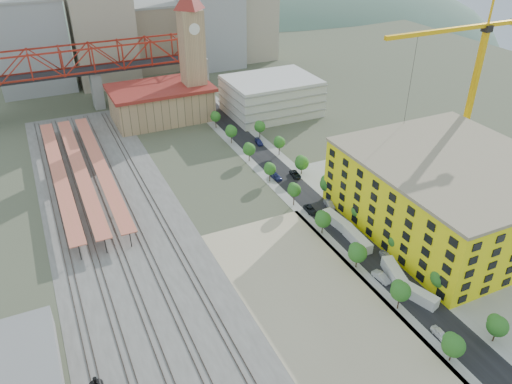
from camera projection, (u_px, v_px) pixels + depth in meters
name	position (u px, v px, depth m)	size (l,w,h in m)	color
ground	(268.00, 223.00, 131.76)	(400.00, 400.00, 0.00)	#474C38
ballast_strip	(117.00, 222.00, 132.22)	(36.00, 165.00, 0.06)	#605E59
dirt_lot	(317.00, 303.00, 105.76)	(28.00, 67.00, 0.06)	tan
street_asphalt	(294.00, 185.00, 149.28)	(12.00, 170.00, 0.06)	black
sidewalk_west	(277.00, 189.00, 147.27)	(3.00, 170.00, 0.04)	gray
sidewalk_east	(309.00, 181.00, 151.29)	(3.00, 170.00, 0.04)	gray
construction_pad	(453.00, 221.00, 132.62)	(50.00, 90.00, 0.06)	gray
rail_tracks	(110.00, 223.00, 131.50)	(26.56, 160.00, 0.18)	#382B23
platform_canopies	(80.00, 169.00, 149.79)	(16.00, 80.00, 4.12)	#D76452
station_hall	(161.00, 103.00, 190.39)	(38.00, 24.00, 13.10)	tan
clock_tower	(192.00, 42.00, 182.35)	(12.00, 12.00, 52.00)	tan
parking_garage	(271.00, 96.00, 195.86)	(34.00, 26.00, 14.00)	silver
truss_bridge	(92.00, 62.00, 194.78)	(94.00, 9.60, 25.60)	gray
construction_building	(451.00, 193.00, 126.74)	(44.60, 50.60, 18.80)	yellow
street_trees	(311.00, 201.00, 141.50)	(15.40, 124.40, 8.00)	#22661E
skyline	(148.00, 24.00, 233.69)	(133.00, 46.00, 60.00)	#9EA0A3
distant_hills	(172.00, 124.00, 391.34)	(647.00, 264.00, 227.00)	#4C6B59
tower_crane	(470.00, 70.00, 143.25)	(47.91, 2.41, 51.15)	yellow
site_trailer_a	(417.00, 294.00, 106.32)	(2.47, 9.38, 2.57)	silver
site_trailer_b	(395.00, 274.00, 112.04)	(2.59, 9.84, 2.69)	silver
site_trailer_c	(358.00, 240.00, 123.20)	(2.56, 9.72, 2.66)	silver
site_trailer_d	(337.00, 221.00, 130.42)	(2.51, 9.52, 2.61)	silver
car_0	(440.00, 334.00, 97.38)	(1.75, 4.35, 1.48)	white
car_1	(381.00, 277.00, 111.85)	(1.70, 4.88, 1.61)	#ABACB1
car_2	(310.00, 210.00, 136.24)	(2.28, 4.95, 1.38)	black
car_3	(276.00, 176.00, 152.34)	(2.10, 5.16, 1.50)	navy
car_4	(387.00, 256.00, 118.59)	(1.69, 4.19, 1.43)	#BBBBBB
car_5	(329.00, 205.00, 138.29)	(1.68, 4.83, 1.59)	gray
car_6	(295.00, 174.00, 153.45)	(2.36, 5.11, 1.42)	black
car_7	(259.00, 142.00, 173.70)	(2.09, 5.13, 1.49)	navy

